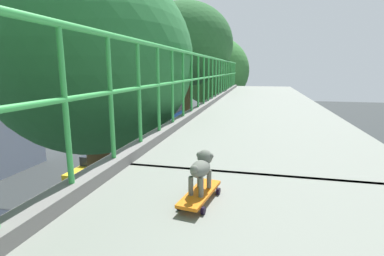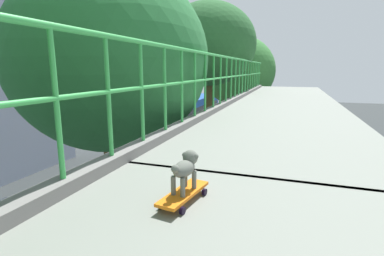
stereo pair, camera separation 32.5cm
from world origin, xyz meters
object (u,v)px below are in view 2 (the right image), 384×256
object	(u,v)px
car_blue_fifth	(140,210)
car_yellow_cab_sixth	(124,165)
car_red_taxi_seventh	(196,154)
small_dog	(186,167)
city_bus	(191,113)
toy_skateboard	(184,194)

from	to	relation	value
car_blue_fifth	car_yellow_cab_sixth	distance (m)	5.88
car_yellow_cab_sixth	car_red_taxi_seventh	bearing A→B (deg)	45.75
small_dog	car_red_taxi_seventh	bearing A→B (deg)	107.85
car_yellow_cab_sixth	small_dog	distance (m)	15.48
car_yellow_cab_sixth	small_dog	world-z (taller)	small_dog
car_yellow_cab_sixth	city_bus	world-z (taller)	city_bus
car_blue_fifth	car_red_taxi_seventh	distance (m)	8.04
car_red_taxi_seventh	city_bus	bearing A→B (deg)	110.67
small_dog	toy_skateboard	bearing A→B (deg)	-96.31
toy_skateboard	car_red_taxi_seventh	bearing A→B (deg)	107.79
car_blue_fifth	city_bus	world-z (taller)	city_bus
city_bus	toy_skateboard	bearing A→B (deg)	-71.10
car_blue_fifth	car_red_taxi_seventh	size ratio (longest dim) A/B	1.17
city_bus	car_yellow_cab_sixth	bearing A→B (deg)	-88.58
car_blue_fifth	car_yellow_cab_sixth	size ratio (longest dim) A/B	1.06
car_yellow_cab_sixth	toy_skateboard	bearing A→B (deg)	-55.77
car_red_taxi_seventh	city_bus	world-z (taller)	city_bus
car_blue_fifth	toy_skateboard	world-z (taller)	toy_skateboard
car_red_taxi_seventh	small_dog	size ratio (longest dim) A/B	11.64
car_red_taxi_seventh	toy_skateboard	world-z (taller)	toy_skateboard
car_blue_fifth	toy_skateboard	size ratio (longest dim) A/B	8.09
toy_skateboard	car_blue_fifth	bearing A→B (deg)	121.89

